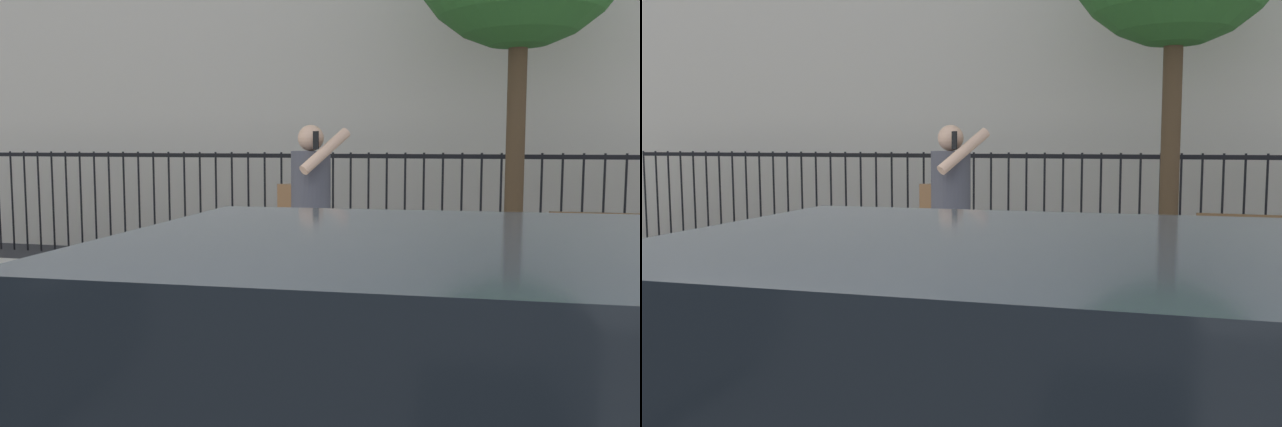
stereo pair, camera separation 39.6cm
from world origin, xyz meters
TOP-DOWN VIEW (x-y plane):
  - ground_plane at (0.00, 0.00)m, footprint 60.00×60.00m
  - sidewalk at (0.00, 2.20)m, footprint 28.00×4.40m
  - iron_fence at (0.00, 5.90)m, footprint 12.03×0.04m
  - pedestrian_on_phone at (0.85, 2.16)m, footprint 0.71×0.65m
  - street_bench at (3.67, 3.21)m, footprint 1.60×0.45m

SIDE VIEW (x-z plane):
  - ground_plane at x=0.00m, z-range 0.00..0.00m
  - sidewalk at x=0.00m, z-range 0.00..0.15m
  - street_bench at x=3.67m, z-range 0.18..1.13m
  - iron_fence at x=0.00m, z-range 0.22..1.82m
  - pedestrian_on_phone at x=0.85m, z-range 0.29..2.02m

